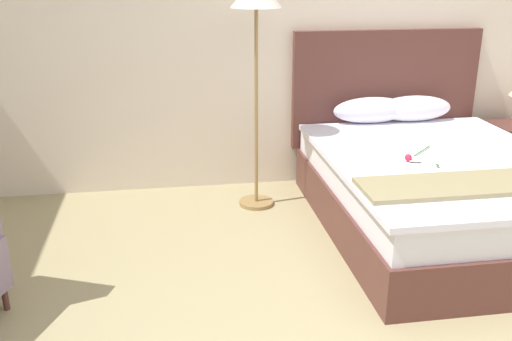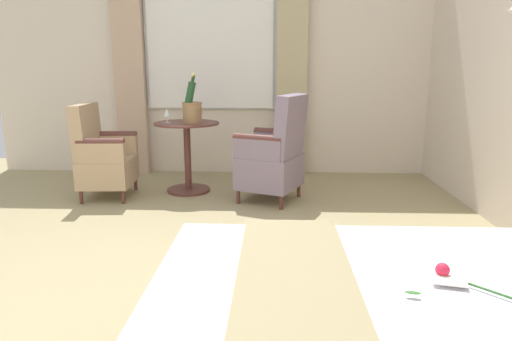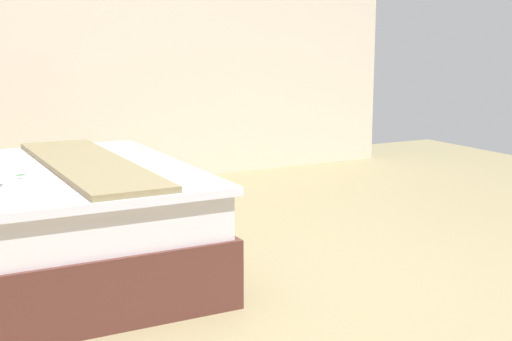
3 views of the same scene
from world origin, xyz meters
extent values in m
plane|color=tan|center=(0.00, 0.00, 0.00)|extent=(8.18, 8.18, 0.00)
cube|color=beige|center=(-3.40, 0.00, 1.55)|extent=(0.12, 5.35, 3.09)
cube|color=white|center=(-3.32, 0.00, 1.69)|extent=(0.02, 1.58, 1.79)
cube|color=white|center=(-3.29, 0.00, 1.69)|extent=(0.02, 1.50, 1.75)
cube|color=tan|center=(-3.24, 0.97, 1.40)|extent=(0.10, 0.36, 2.80)
cube|color=#C7A78B|center=(-3.24, -0.97, 1.40)|extent=(0.10, 0.36, 2.80)
cube|color=white|center=(1.10, 1.38, 0.56)|extent=(1.63, 2.06, 0.04)
cube|color=#93865E|center=(1.10, 0.84, 0.60)|extent=(1.59, 0.39, 0.03)
cylinder|color=#2D6628|center=(0.95, 1.49, 0.60)|extent=(0.30, 0.29, 0.01)
sphere|color=#DB2342|center=(0.81, 1.35, 0.61)|extent=(0.05, 0.05, 0.05)
ellipsoid|color=#33702D|center=(0.95, 1.20, 0.60)|extent=(0.03, 0.05, 0.01)
cube|color=white|center=(0.85, 1.35, 0.60)|extent=(0.10, 0.12, 0.00)
cylinder|color=olive|center=(-0.13, 2.12, 0.01)|extent=(0.28, 0.28, 0.03)
cylinder|color=#572F29|center=(-2.39, -0.14, 0.01)|extent=(0.45, 0.45, 0.03)
cylinder|color=#572F29|center=(-2.39, -0.14, 0.36)|extent=(0.07, 0.07, 0.72)
cylinder|color=#572F29|center=(-2.39, -0.14, 0.73)|extent=(0.68, 0.68, 0.02)
cylinder|color=#95734B|center=(-2.35, -0.07, 0.84)|extent=(0.19, 0.19, 0.20)
torus|color=#95734B|center=(-2.35, -0.07, 0.94)|extent=(0.20, 0.20, 0.02)
cylinder|color=white|center=(-2.35, -0.07, 0.92)|extent=(0.17, 0.17, 0.03)
cylinder|color=#1E4723|center=(-2.33, -0.09, 1.00)|extent=(0.12, 0.13, 0.32)
cylinder|color=#193D1E|center=(-2.36, -0.05, 1.18)|extent=(0.04, 0.05, 0.08)
sphere|color=gold|center=(-2.36, -0.05, 1.21)|extent=(0.04, 0.04, 0.04)
cylinder|color=white|center=(-2.58, -0.16, 0.74)|extent=(0.06, 0.06, 0.01)
cylinder|color=white|center=(-2.58, -0.16, 0.77)|extent=(0.01, 0.01, 0.06)
cone|color=white|center=(-2.58, -0.16, 0.84)|extent=(0.07, 0.07, 0.07)
cylinder|color=white|center=(-2.35, -0.33, 0.74)|extent=(0.06, 0.06, 0.01)
cylinder|color=white|center=(-2.35, -0.33, 0.77)|extent=(0.01, 0.01, 0.06)
cone|color=white|center=(-2.35, -0.33, 0.84)|extent=(0.07, 0.07, 0.07)
cylinder|color=#572F29|center=(-2.40, 0.61, 0.07)|extent=(0.04, 0.04, 0.14)
cylinder|color=#572F29|center=(-1.96, 0.43, 0.07)|extent=(0.04, 0.04, 0.14)
cylinder|color=#572F29|center=(-2.23, 1.02, 0.07)|extent=(0.04, 0.04, 0.14)
cylinder|color=#572F29|center=(-1.78, 0.84, 0.07)|extent=(0.04, 0.04, 0.14)
cube|color=gray|center=(-2.09, 0.73, 0.30)|extent=(0.72, 0.70, 0.31)
cube|color=gray|center=(-2.01, 0.92, 0.75)|extent=(0.55, 0.36, 0.60)
cube|color=gray|center=(-2.31, 0.80, 0.55)|extent=(0.27, 0.48, 0.19)
cylinder|color=#572F29|center=(-2.31, 0.80, 0.64)|extent=(0.27, 0.48, 0.09)
cube|color=gray|center=(-1.89, 0.62, 0.55)|extent=(0.27, 0.48, 0.19)
cylinder|color=#572F29|center=(-1.89, 0.62, 0.64)|extent=(0.27, 0.48, 0.09)
cylinder|color=#572F29|center=(-1.91, -0.69, 0.07)|extent=(0.04, 0.04, 0.14)
cylinder|color=#572F29|center=(-2.42, -0.72, 0.07)|extent=(0.04, 0.04, 0.14)
cylinder|color=#572F29|center=(-1.89, -1.09, 0.07)|extent=(0.04, 0.04, 0.14)
cylinder|color=#572F29|center=(-2.40, -1.12, 0.07)|extent=(0.04, 0.04, 0.14)
cube|color=tan|center=(-2.15, -0.90, 0.27)|extent=(0.62, 0.52, 0.27)
cube|color=tan|center=(-2.14, -1.10, 0.67)|extent=(0.57, 0.18, 0.55)
cube|color=tan|center=(-1.91, -0.87, 0.50)|extent=(0.12, 0.45, 0.19)
cylinder|color=#572F29|center=(-1.91, -0.87, 0.60)|extent=(0.12, 0.45, 0.09)
cube|color=tan|center=(-2.40, -0.90, 0.50)|extent=(0.12, 0.45, 0.19)
cylinder|color=#572F29|center=(-2.40, -0.90, 0.60)|extent=(0.12, 0.45, 0.09)
camera|label=1|loc=(-0.81, -2.16, 1.86)|focal=40.00mm
camera|label=2|loc=(2.28, 0.76, 1.29)|focal=32.00mm
camera|label=3|loc=(-2.50, 1.77, 1.26)|focal=50.00mm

